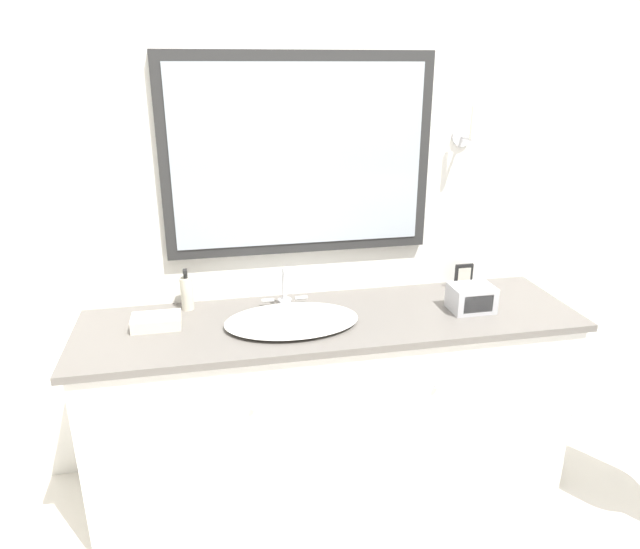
% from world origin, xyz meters
% --- Properties ---
extents(ground_plane, '(14.00, 14.00, 0.00)m').
position_xyz_m(ground_plane, '(0.00, 0.00, 0.00)').
color(ground_plane, silver).
extents(wall_back, '(8.00, 0.18, 2.55)m').
position_xyz_m(wall_back, '(-0.00, 0.65, 1.28)').
color(wall_back, white).
rests_on(wall_back, ground_plane).
extents(vanity_counter, '(2.13, 0.60, 0.85)m').
position_xyz_m(vanity_counter, '(0.00, 0.32, 0.43)').
color(vanity_counter, white).
rests_on(vanity_counter, ground_plane).
extents(sink_basin, '(0.56, 0.41, 0.18)m').
position_xyz_m(sink_basin, '(-0.18, 0.30, 0.87)').
color(sink_basin, white).
rests_on(sink_basin, vanity_counter).
extents(soap_bottle, '(0.05, 0.06, 0.19)m').
position_xyz_m(soap_bottle, '(-0.60, 0.54, 0.92)').
color(soap_bottle, beige).
rests_on(soap_bottle, vanity_counter).
extents(appliance_box, '(0.18, 0.14, 0.11)m').
position_xyz_m(appliance_box, '(0.61, 0.28, 0.90)').
color(appliance_box, '#BCBCC1').
rests_on(appliance_box, vanity_counter).
extents(picture_frame, '(0.09, 0.01, 0.12)m').
position_xyz_m(picture_frame, '(0.69, 0.52, 0.91)').
color(picture_frame, black).
rests_on(picture_frame, vanity_counter).
extents(hand_towel_near_sink, '(0.20, 0.12, 0.05)m').
position_xyz_m(hand_towel_near_sink, '(-0.73, 0.37, 0.87)').
color(hand_towel_near_sink, silver).
rests_on(hand_towel_near_sink, vanity_counter).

